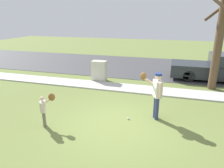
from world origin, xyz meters
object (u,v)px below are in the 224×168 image
at_px(person_child, 45,106).
at_px(person_adult, 156,91).
at_px(utility_cabinet, 99,71).
at_px(baseball, 128,118).
at_px(street_tree_near, 220,34).
at_px(parked_pickup_dark, 221,69).

bearing_deg(person_child, person_adult, -0.31).
height_order(person_child, utility_cabinet, utility_cabinet).
bearing_deg(utility_cabinet, baseball, -58.12).
xyz_separation_m(baseball, utility_cabinet, (-2.54, 4.09, 0.53)).
xyz_separation_m(person_child, utility_cabinet, (-0.04, 5.26, -0.13)).
relative_size(person_adult, street_tree_near, 0.33).
bearing_deg(parked_pickup_dark, utility_cabinet, 17.12).
bearing_deg(person_adult, baseball, -2.55).
height_order(person_adult, street_tree_near, street_tree_near).
bearing_deg(street_tree_near, person_child, -136.38).
distance_m(baseball, utility_cabinet, 4.84).
relative_size(street_tree_near, parked_pickup_dark, 0.97).
bearing_deg(person_child, street_tree_near, 19.04).
distance_m(utility_cabinet, parked_pickup_dark, 6.81).
xyz_separation_m(person_child, street_tree_near, (5.83, 5.55, 1.98)).
xyz_separation_m(person_adult, parked_pickup_dark, (3.10, 5.74, -0.37)).
bearing_deg(person_adult, person_child, -0.31).
xyz_separation_m(person_adult, person_child, (-3.37, -1.52, -0.34)).
xyz_separation_m(person_adult, utility_cabinet, (-3.41, 3.74, -0.48)).
xyz_separation_m(utility_cabinet, parked_pickup_dark, (6.51, 2.00, 0.11)).
bearing_deg(person_adult, parked_pickup_dark, -142.94).
height_order(person_child, street_tree_near, street_tree_near).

